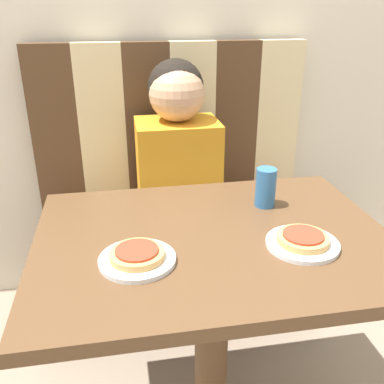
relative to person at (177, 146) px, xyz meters
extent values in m
cube|color=beige|center=(0.00, 0.30, 0.50)|extent=(7.00, 0.05, 2.60)
cube|color=#382319|center=(0.00, 0.00, -0.57)|extent=(1.18, 0.49, 0.45)
cube|color=#4C331E|center=(-0.49, 0.21, 0.02)|extent=(0.20, 0.06, 0.73)
cube|color=beige|center=(-0.29, 0.21, 0.02)|extent=(0.20, 0.06, 0.73)
cube|color=#4C331E|center=(-0.10, 0.21, 0.02)|extent=(0.20, 0.06, 0.73)
cube|color=beige|center=(0.10, 0.21, 0.02)|extent=(0.20, 0.06, 0.73)
cube|color=#4C331E|center=(0.29, 0.21, 0.02)|extent=(0.20, 0.06, 0.73)
cube|color=beige|center=(0.49, 0.21, 0.02)|extent=(0.20, 0.06, 0.73)
cube|color=brown|center=(0.00, -0.67, -0.05)|extent=(0.94, 0.69, 0.03)
cylinder|color=brown|center=(0.00, -0.67, -0.43)|extent=(0.10, 0.10, 0.72)
cube|color=orange|center=(0.00, 0.00, -0.12)|extent=(0.33, 0.24, 0.45)
sphere|color=tan|center=(0.00, 0.00, 0.21)|extent=(0.21, 0.21, 0.21)
sphere|color=black|center=(0.00, 0.02, 0.23)|extent=(0.22, 0.22, 0.22)
cylinder|color=white|center=(-0.21, -0.76, -0.03)|extent=(0.18, 0.18, 0.01)
cylinder|color=white|center=(0.21, -0.76, -0.03)|extent=(0.18, 0.18, 0.01)
cylinder|color=tan|center=(-0.21, -0.76, -0.02)|extent=(0.13, 0.13, 0.02)
cylinder|color=#B73823|center=(-0.21, -0.76, 0.00)|extent=(0.10, 0.10, 0.01)
cylinder|color=tan|center=(0.21, -0.76, -0.02)|extent=(0.13, 0.13, 0.02)
cylinder|color=#B73823|center=(0.21, -0.76, 0.00)|extent=(0.10, 0.10, 0.01)
cylinder|color=#2D669E|center=(0.19, -0.52, 0.02)|extent=(0.06, 0.06, 0.12)
camera|label=1|loc=(-0.23, -1.63, 0.53)|focal=40.00mm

